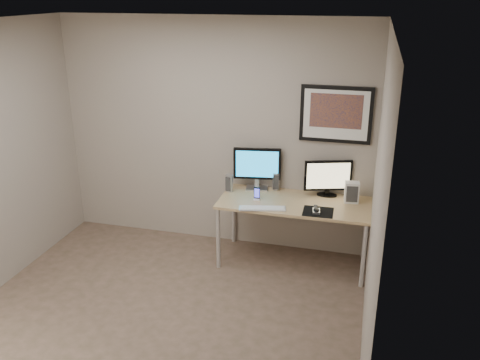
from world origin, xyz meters
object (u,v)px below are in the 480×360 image
at_px(speaker_right, 276,181).
at_px(phone_dock, 257,194).
at_px(keyboard, 262,208).
at_px(framed_art, 336,114).
at_px(monitor_large, 257,167).
at_px(desk, 294,207).
at_px(speaker_left, 229,183).
at_px(monitor_tv, 328,177).
at_px(fan_unit, 352,192).

xyz_separation_m(speaker_right, phone_dock, (-0.14, -0.34, -0.03)).
bearing_deg(keyboard, phone_dock, 103.43).
height_order(framed_art, monitor_large, framed_art).
relative_size(desk, phone_dock, 10.96).
bearing_deg(speaker_left, monitor_tv, 14.59).
height_order(framed_art, phone_dock, framed_art).
bearing_deg(speaker_right, monitor_tv, -16.75).
height_order(desk, framed_art, framed_art).
relative_size(speaker_right, phone_dock, 1.39).
bearing_deg(framed_art, monitor_tv, -113.88).
height_order(speaker_right, phone_dock, speaker_right).
height_order(monitor_large, keyboard, monitor_large).
relative_size(speaker_left, fan_unit, 0.88).
height_order(desk, fan_unit, fan_unit).
height_order(monitor_large, monitor_tv, monitor_large).
bearing_deg(desk, fan_unit, 13.60).
height_order(monitor_tv, keyboard, monitor_tv).
relative_size(monitor_tv, fan_unit, 2.22).
bearing_deg(fan_unit, speaker_right, 162.51).
bearing_deg(monitor_tv, phone_dock, -174.44).
height_order(desk, monitor_tv, monitor_tv).
bearing_deg(fan_unit, monitor_large, 166.37).
relative_size(phone_dock, fan_unit, 0.65).
relative_size(monitor_tv, phone_dock, 3.42).
height_order(monitor_tv, phone_dock, monitor_tv).
xyz_separation_m(speaker_left, keyboard, (0.46, -0.38, -0.09)).
bearing_deg(desk, speaker_right, 131.86).
bearing_deg(speaker_right, speaker_left, -173.01).
bearing_deg(phone_dock, fan_unit, 13.57).
distance_m(phone_dock, keyboard, 0.25).
bearing_deg(speaker_left, keyboard, -32.89).
bearing_deg(speaker_right, monitor_large, 176.30).
xyz_separation_m(monitor_large, monitor_tv, (0.78, -0.00, -0.05)).
bearing_deg(keyboard, framed_art, 30.85).
height_order(speaker_left, fan_unit, fan_unit).
height_order(desk, keyboard, keyboard).
relative_size(monitor_large, monitor_tv, 1.05).
bearing_deg(framed_art, fan_unit, -39.53).
distance_m(keyboard, fan_unit, 0.97).
bearing_deg(framed_art, speaker_right, -175.99).
relative_size(desk, fan_unit, 7.11).
bearing_deg(speaker_left, speaker_right, 27.03).
xyz_separation_m(speaker_left, phone_dock, (0.35, -0.16, -0.03)).
height_order(monitor_large, phone_dock, monitor_large).
bearing_deg(monitor_large, desk, -37.61).
xyz_separation_m(monitor_large, fan_unit, (1.05, -0.11, -0.15)).
bearing_deg(monitor_tv, framed_art, 48.35).
xyz_separation_m(speaker_right, keyboard, (-0.03, -0.56, -0.09)).
distance_m(desk, fan_unit, 0.62).
bearing_deg(keyboard, monitor_tv, 28.49).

